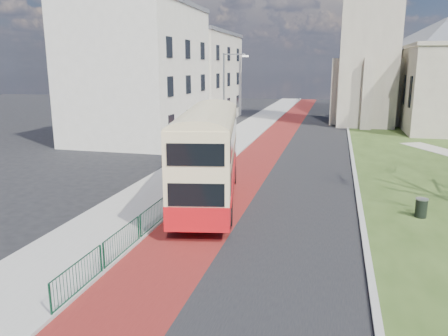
% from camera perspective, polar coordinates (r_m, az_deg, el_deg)
% --- Properties ---
extents(ground, '(160.00, 160.00, 0.00)m').
position_cam_1_polar(ground, '(19.57, -0.33, -8.03)').
color(ground, black).
rests_on(ground, ground).
extents(road_carriageway, '(9.00, 120.00, 0.01)m').
position_cam_1_polar(road_carriageway, '(38.44, 9.43, 2.38)').
color(road_carriageway, black).
rests_on(road_carriageway, ground).
extents(bus_lane, '(3.40, 120.00, 0.01)m').
position_cam_1_polar(bus_lane, '(38.75, 5.45, 2.59)').
color(bus_lane, '#591414').
rests_on(bus_lane, ground).
extents(pavement_west, '(4.00, 120.00, 0.12)m').
position_cam_1_polar(pavement_west, '(39.49, -0.01, 2.93)').
color(pavement_west, gray).
rests_on(pavement_west, ground).
extents(kerb_west, '(0.25, 120.00, 0.13)m').
position_cam_1_polar(kerb_west, '(39.05, 2.84, 2.80)').
color(kerb_west, '#999993').
rests_on(kerb_west, ground).
extents(kerb_east, '(0.25, 80.00, 0.13)m').
position_cam_1_polar(kerb_east, '(40.30, 16.22, 2.61)').
color(kerb_east, '#999993').
rests_on(kerb_east, ground).
extents(pedestrian_railing, '(0.07, 24.00, 1.12)m').
position_cam_1_polar(pedestrian_railing, '(23.85, -4.77, -2.75)').
color(pedestrian_railing, '#0E3D26').
rests_on(pedestrian_railing, ground).
extents(gothic_church, '(16.38, 18.00, 40.00)m').
position_cam_1_polar(gothic_church, '(56.55, 23.56, 18.27)').
color(gothic_church, gray).
rests_on(gothic_church, ground).
extents(street_block_near, '(10.30, 14.30, 13.00)m').
position_cam_1_polar(street_block_near, '(43.82, -11.08, 12.19)').
color(street_block_near, beige).
rests_on(street_block_near, ground).
extents(street_block_far, '(10.30, 16.30, 11.50)m').
position_cam_1_polar(street_block_far, '(58.70, -4.26, 11.84)').
color(street_block_far, beige).
rests_on(street_block_far, ground).
extents(streetlamp, '(2.13, 0.18, 8.00)m').
position_cam_1_polar(streetlamp, '(36.85, 0.21, 9.30)').
color(streetlamp, gray).
rests_on(streetlamp, pavement_west).
extents(bus, '(4.91, 11.81, 4.81)m').
position_cam_1_polar(bus, '(22.71, -2.07, 2.17)').
color(bus, '#B61015').
rests_on(bus, ground).
extents(litter_bin, '(0.76, 0.76, 0.93)m').
position_cam_1_polar(litter_bin, '(22.85, 24.36, -4.76)').
color(litter_bin, black).
rests_on(litter_bin, grass_green).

